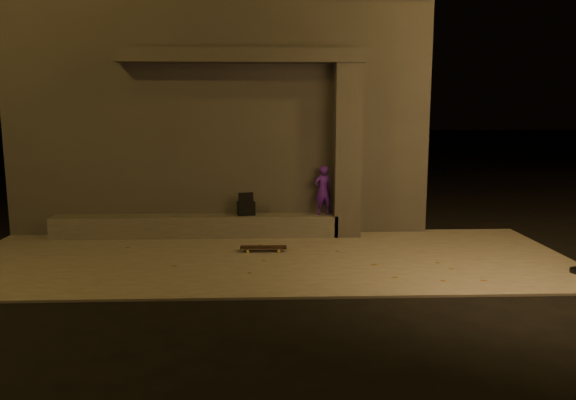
{
  "coord_description": "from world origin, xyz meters",
  "views": [
    {
      "loc": [
        0.0,
        -7.96,
        2.75
      ],
      "look_at": [
        0.39,
        2.0,
        1.1
      ],
      "focal_mm": 35.0,
      "sensor_mm": 36.0,
      "label": 1
    }
  ],
  "objects_px": {
    "skateboarder": "(323,190)",
    "skateboard": "(263,248)",
    "column": "(347,151)",
    "backpack": "(246,207)"
  },
  "relations": [
    {
      "from": "column",
      "to": "skateboard",
      "type": "relative_size",
      "value": 4.07
    },
    {
      "from": "column",
      "to": "skateboard",
      "type": "distance_m",
      "value": 2.81
    },
    {
      "from": "column",
      "to": "backpack",
      "type": "bearing_deg",
      "value": -180.0
    },
    {
      "from": "skateboarder",
      "to": "skateboard",
      "type": "height_order",
      "value": "skateboarder"
    },
    {
      "from": "skateboarder",
      "to": "backpack",
      "type": "height_order",
      "value": "skateboarder"
    },
    {
      "from": "column",
      "to": "backpack",
      "type": "xyz_separation_m",
      "value": [
        -2.13,
        -0.0,
        -1.18
      ]
    },
    {
      "from": "backpack",
      "to": "column",
      "type": "bearing_deg",
      "value": -14.07
    },
    {
      "from": "skateboard",
      "to": "skateboarder",
      "type": "bearing_deg",
      "value": 47.84
    },
    {
      "from": "column",
      "to": "backpack",
      "type": "relative_size",
      "value": 7.23
    },
    {
      "from": "column",
      "to": "skateboarder",
      "type": "bearing_deg",
      "value": 180.0
    }
  ]
}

